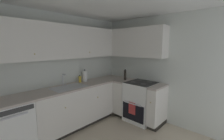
# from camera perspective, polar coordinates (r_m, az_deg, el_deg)

# --- Properties ---
(wall_back) EXTENTS (3.98, 0.05, 2.40)m
(wall_back) POSITION_cam_1_polar(r_m,az_deg,el_deg) (3.35, -23.71, -0.96)
(wall_back) COLOR silver
(wall_back) RESTS_ON ground_plane
(wall_right) EXTENTS (0.05, 3.27, 2.40)m
(wall_right) POSITION_cam_1_polar(r_m,az_deg,el_deg) (3.62, 18.82, -0.04)
(wall_right) COLOR silver
(wall_right) RESTS_ON ground_plane
(dishwasher) EXTENTS (0.60, 0.63, 0.87)m
(dishwasher) POSITION_cam_1_polar(r_m,az_deg,el_deg) (3.06, -33.85, -17.77)
(dishwasher) COLOR white
(dishwasher) RESTS_ON ground_plane
(lower_cabinets_back) EXTENTS (1.79, 0.62, 0.87)m
(lower_cabinets_back) POSITION_cam_1_polar(r_m,az_deg,el_deg) (3.48, -13.83, -13.19)
(lower_cabinets_back) COLOR silver
(lower_cabinets_back) RESTS_ON ground_plane
(countertop_back) EXTENTS (3.00, 0.60, 0.03)m
(countertop_back) POSITION_cam_1_polar(r_m,az_deg,el_deg) (3.34, -14.12, -6.07)
(countertop_back) COLOR #B7A89E
(countertop_back) RESTS_ON lower_cabinets_back
(lower_cabinets_right) EXTENTS (0.62, 1.13, 0.87)m
(lower_cabinets_right) POSITION_cam_1_polar(r_m,az_deg,el_deg) (3.74, 9.42, -11.47)
(lower_cabinets_right) COLOR silver
(lower_cabinets_right) RESTS_ON ground_plane
(countertop_right) EXTENTS (0.60, 1.13, 0.03)m
(countertop_right) POSITION_cam_1_polar(r_m,az_deg,el_deg) (3.61, 9.58, -4.80)
(countertop_right) COLOR #B7A89E
(countertop_right) RESTS_ON lower_cabinets_right
(oven_range) EXTENTS (0.68, 0.62, 1.05)m
(oven_range) POSITION_cam_1_polar(r_m,az_deg,el_deg) (3.70, 10.76, -11.38)
(oven_range) COLOR white
(oven_range) RESTS_ON ground_plane
(upper_cabinets_back) EXTENTS (2.68, 0.34, 0.68)m
(upper_cabinets_back) POSITION_cam_1_polar(r_m,az_deg,el_deg) (3.27, -18.48, 9.96)
(upper_cabinets_back) COLOR silver
(upper_cabinets_right) EXTENTS (0.32, 1.68, 0.68)m
(upper_cabinets_right) POSITION_cam_1_polar(r_m,az_deg,el_deg) (3.78, 7.60, 10.10)
(upper_cabinets_right) COLOR silver
(sink) EXTENTS (0.68, 0.40, 0.10)m
(sink) POSITION_cam_1_polar(r_m,az_deg,el_deg) (3.26, -15.73, -6.93)
(sink) COLOR #B7B7BC
(sink) RESTS_ON countertop_back
(faucet) EXTENTS (0.07, 0.16, 0.26)m
(faucet) POSITION_cam_1_polar(r_m,az_deg,el_deg) (3.39, -17.67, -3.09)
(faucet) COLOR silver
(faucet) RESTS_ON countertop_back
(soap_bottle) EXTENTS (0.06, 0.06, 0.17)m
(soap_bottle) POSITION_cam_1_polar(r_m,az_deg,el_deg) (3.62, -11.90, -3.33)
(soap_bottle) COLOR gold
(soap_bottle) RESTS_ON countertop_back
(paper_towel_roll) EXTENTS (0.11, 0.11, 0.30)m
(paper_towel_roll) POSITION_cam_1_polar(r_m,az_deg,el_deg) (3.67, -10.10, -2.35)
(paper_towel_roll) COLOR white
(paper_towel_roll) RESTS_ON countertop_back
(oil_bottle) EXTENTS (0.06, 0.06, 0.27)m
(oil_bottle) POSITION_cam_1_polar(r_m,az_deg,el_deg) (3.79, 4.94, -1.85)
(oil_bottle) COLOR black
(oil_bottle) RESTS_ON countertop_right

